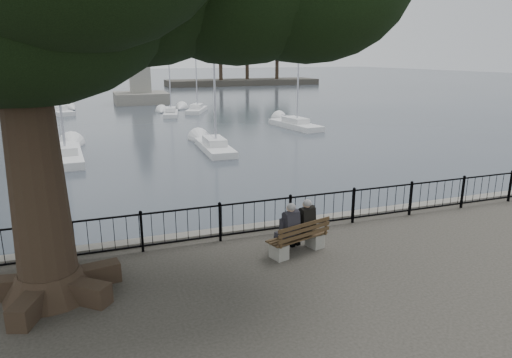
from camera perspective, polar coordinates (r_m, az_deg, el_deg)
name	(u,v)px	position (r m, az deg, el deg)	size (l,w,h in m)	color
harbor	(250,246)	(13.09, -0.75, -8.36)	(260.00, 260.00, 1.20)	slate
railing	(256,216)	(12.25, 0.00, -4.70)	(22.06, 0.06, 1.00)	black
bench	(299,242)	(11.38, 5.34, -7.80)	(1.69, 0.92, 0.86)	gray
person_left	(287,231)	(11.14, 3.92, -6.46)	(0.51, 0.74, 1.36)	black
person_right	(303,226)	(11.45, 5.89, -5.89)	(0.51, 0.74, 1.36)	black
lion_monument	(140,84)	(58.66, -14.27, 11.45)	(6.33, 6.33, 9.26)	slate
sailboat_b	(66,153)	(27.95, -22.67, 3.00)	(2.03, 6.12, 14.03)	silver
sailboat_c	(215,146)	(28.39, -5.19, 4.18)	(1.74, 5.56, 11.28)	silver
sailboat_d	(295,124)	(37.59, 4.94, 6.83)	(2.48, 6.09, 9.68)	silver
sailboat_f	(171,112)	(46.02, -10.60, 8.20)	(2.18, 4.85, 9.81)	silver
sailboat_g	(197,109)	(48.55, -7.41, 8.69)	(3.37, 5.31, 10.43)	silver
sailboat_h	(58,110)	(50.77, -23.52, 7.92)	(3.47, 5.88, 13.38)	silver
far_shore	(246,64)	(92.62, -1.28, 14.14)	(30.00, 8.60, 9.18)	#2D2A24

